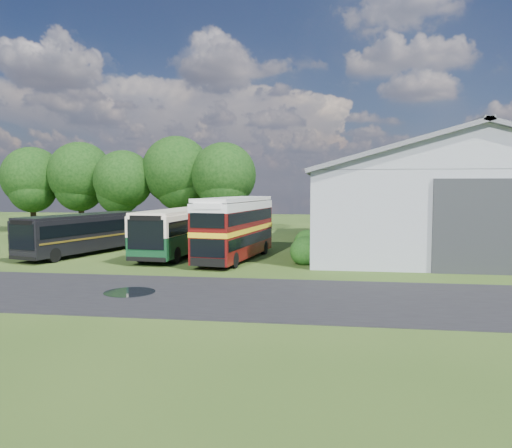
% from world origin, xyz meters
% --- Properties ---
extents(ground, '(120.00, 120.00, 0.00)m').
position_xyz_m(ground, '(0.00, 0.00, 0.00)').
color(ground, '#253E13').
rests_on(ground, ground).
extents(asphalt_road, '(60.00, 8.00, 0.02)m').
position_xyz_m(asphalt_road, '(3.00, -3.00, 0.00)').
color(asphalt_road, black).
rests_on(asphalt_road, ground).
extents(puddle, '(2.20, 2.20, 0.01)m').
position_xyz_m(puddle, '(-1.50, -3.00, 0.00)').
color(puddle, black).
rests_on(puddle, ground).
extents(storage_shed, '(18.80, 24.80, 8.15)m').
position_xyz_m(storage_shed, '(15.00, 15.98, 4.17)').
color(storage_shed, gray).
rests_on(storage_shed, ground).
extents(tree_far_left, '(6.12, 6.12, 8.64)m').
position_xyz_m(tree_far_left, '(-23.00, 24.00, 5.56)').
color(tree_far_left, black).
rests_on(tree_far_left, ground).
extents(tree_left_a, '(6.46, 6.46, 9.12)m').
position_xyz_m(tree_left_a, '(-18.00, 24.50, 5.87)').
color(tree_left_a, black).
rests_on(tree_left_a, ground).
extents(tree_left_b, '(5.78, 5.78, 8.16)m').
position_xyz_m(tree_left_b, '(-13.00, 23.50, 5.25)').
color(tree_left_b, black).
rests_on(tree_left_b, ground).
extents(tree_mid, '(6.80, 6.80, 9.60)m').
position_xyz_m(tree_mid, '(-8.00, 24.80, 6.18)').
color(tree_mid, black).
rests_on(tree_mid, ground).
extents(tree_right_a, '(6.26, 6.26, 8.83)m').
position_xyz_m(tree_right_a, '(-3.00, 23.80, 5.69)').
color(tree_right_a, black).
rests_on(tree_right_a, ground).
extents(shrub_front, '(1.70, 1.70, 1.70)m').
position_xyz_m(shrub_front, '(5.60, 6.00, 0.00)').
color(shrub_front, '#194714').
rests_on(shrub_front, ground).
extents(shrub_mid, '(1.60, 1.60, 1.60)m').
position_xyz_m(shrub_mid, '(5.60, 8.00, 0.00)').
color(shrub_mid, '#194714').
rests_on(shrub_mid, ground).
extents(shrub_back, '(1.80, 1.80, 1.80)m').
position_xyz_m(shrub_back, '(5.60, 10.00, 0.00)').
color(shrub_back, '#194714').
rests_on(shrub_back, ground).
extents(bus_green_single, '(3.56, 11.34, 3.08)m').
position_xyz_m(bus_green_single, '(-2.78, 9.21, 1.64)').
color(bus_green_single, black).
rests_on(bus_green_single, ground).
extents(bus_maroon_double, '(3.66, 9.35, 3.91)m').
position_xyz_m(bus_maroon_double, '(1.23, 7.22, 1.95)').
color(bus_maroon_double, black).
rests_on(bus_maroon_double, ground).
extents(bus_dark_single, '(4.83, 10.16, 2.73)m').
position_xyz_m(bus_dark_single, '(-9.43, 8.18, 1.45)').
color(bus_dark_single, black).
rests_on(bus_dark_single, ground).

